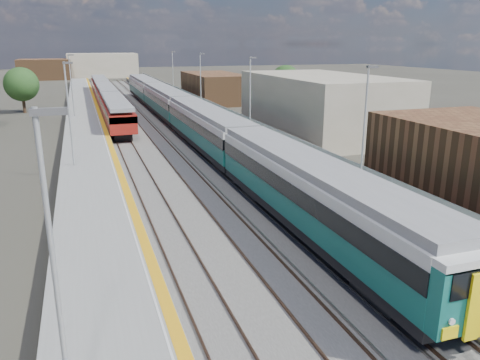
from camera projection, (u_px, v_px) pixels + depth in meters
ground at (171, 133)px, 52.71m from camera, size 320.00×320.00×0.00m
ballast_bed at (148, 130)px, 54.28m from camera, size 10.50×155.00×0.06m
tracks at (151, 127)px, 55.97m from camera, size 8.96×160.00×0.17m
platform_right at (210, 123)px, 56.46m from camera, size 4.70×155.00×8.52m
platform_left at (86, 130)px, 52.04m from camera, size 4.30×155.00×8.52m
buildings at (40, 40)px, 124.67m from camera, size 72.00×185.50×40.00m
green_train at (183, 112)px, 52.67m from camera, size 3.06×85.12×3.37m
red_train at (106, 96)px, 71.46m from camera, size 2.76×56.03×3.49m
tree_c at (21, 84)px, 67.10m from camera, size 4.83×4.83×6.55m
tree_d at (286, 80)px, 75.54m from camera, size 4.78×4.78×6.48m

